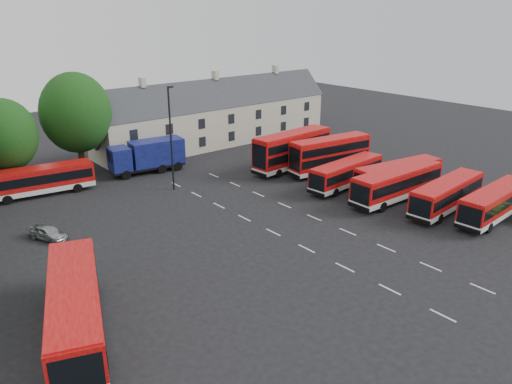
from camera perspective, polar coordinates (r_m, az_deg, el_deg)
ground at (r=41.57m, az=3.84°, el=-5.52°), size 140.00×140.00×0.00m
lane_markings at (r=44.46m, az=4.42°, el=-3.75°), size 5.15×33.80×0.01m
terrace_houses at (r=71.04m, az=-4.55°, el=8.68°), size 35.70×7.13×10.06m
bus_row_a at (r=49.81m, az=25.70°, el=-0.94°), size 10.37×2.91×2.90m
bus_row_b at (r=50.11m, az=21.00°, el=-0.11°), size 10.54×3.26×2.93m
bus_row_c at (r=51.27m, az=15.86°, el=1.12°), size 11.33×2.85×3.19m
bus_row_d at (r=54.19m, az=15.96°, el=1.98°), size 10.70×3.90×2.96m
bus_row_e at (r=53.94m, az=10.31°, el=2.29°), size 10.20×3.09×2.84m
bus_dd_south at (r=58.25m, az=8.46°, el=4.42°), size 10.38×3.66×4.16m
bus_dd_north at (r=59.10m, az=4.17°, el=4.99°), size 10.99×3.20×4.45m
bus_west at (r=31.05m, az=-20.01°, el=-12.09°), size 6.73×12.41×3.45m
bus_north at (r=55.29m, az=-23.47°, el=1.41°), size 10.66×3.85×2.95m
box_truck at (r=59.22m, az=-12.24°, el=4.17°), size 8.82×3.78×3.74m
silver_car at (r=44.88m, az=-22.72°, el=-4.28°), size 2.85×3.86×1.22m
lamppost at (r=51.95m, az=-9.69°, el=6.30°), size 0.75×0.43×10.82m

